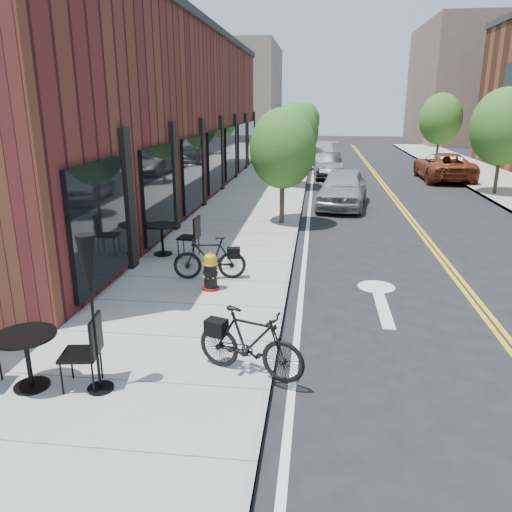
{
  "coord_description": "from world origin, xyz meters",
  "views": [
    {
      "loc": [
        0.56,
        -7.71,
        4.03
      ],
      "look_at": [
        -0.64,
        2.11,
        1.0
      ],
      "focal_mm": 35.0,
      "sensor_mm": 36.0,
      "label": 1
    }
  ],
  "objects_px": {
    "bicycle_left": "(210,258)",
    "bistro_set_c": "(162,235)",
    "parked_car_a": "(343,188)",
    "bicycle_right": "(250,343)",
    "bistro_set_b": "(27,353)",
    "parked_car_b": "(327,165)",
    "patio_umbrella": "(90,281)",
    "fire_hydrant": "(210,272)",
    "parked_car_c": "(322,154)",
    "parked_car_far": "(444,166)"
  },
  "relations": [
    {
      "from": "bicycle_left",
      "to": "bistro_set_c",
      "type": "height_order",
      "value": "bistro_set_c"
    },
    {
      "from": "bicycle_left",
      "to": "parked_car_a",
      "type": "relative_size",
      "value": 0.37
    },
    {
      "from": "bicycle_right",
      "to": "bistro_set_b",
      "type": "height_order",
      "value": "bistro_set_b"
    },
    {
      "from": "bistro_set_c",
      "to": "bicycle_right",
      "type": "bearing_deg",
      "value": -57.07
    },
    {
      "from": "bicycle_left",
      "to": "parked_car_b",
      "type": "relative_size",
      "value": 0.4
    },
    {
      "from": "bistro_set_b",
      "to": "patio_umbrella",
      "type": "relative_size",
      "value": 0.89
    },
    {
      "from": "fire_hydrant",
      "to": "parked_car_a",
      "type": "distance_m",
      "value": 10.78
    },
    {
      "from": "parked_car_a",
      "to": "parked_car_c",
      "type": "bearing_deg",
      "value": 101.08
    },
    {
      "from": "bistro_set_b",
      "to": "parked_car_far",
      "type": "distance_m",
      "value": 25.07
    },
    {
      "from": "bistro_set_b",
      "to": "parked_car_far",
      "type": "xyz_separation_m",
      "value": [
        10.82,
        22.62,
        0.08
      ]
    },
    {
      "from": "fire_hydrant",
      "to": "bistro_set_b",
      "type": "distance_m",
      "value": 4.54
    },
    {
      "from": "parked_car_c",
      "to": "bistro_set_b",
      "type": "bearing_deg",
      "value": -92.19
    },
    {
      "from": "bicycle_right",
      "to": "bistro_set_c",
      "type": "relative_size",
      "value": 0.86
    },
    {
      "from": "bicycle_left",
      "to": "patio_umbrella",
      "type": "bearing_deg",
      "value": -15.78
    },
    {
      "from": "fire_hydrant",
      "to": "parked_car_far",
      "type": "relative_size",
      "value": 0.16
    },
    {
      "from": "bistro_set_c",
      "to": "parked_car_far",
      "type": "xyz_separation_m",
      "value": [
        10.91,
        15.98,
        0.08
      ]
    },
    {
      "from": "parked_car_far",
      "to": "parked_car_c",
      "type": "bearing_deg",
      "value": -41.89
    },
    {
      "from": "patio_umbrella",
      "to": "parked_car_a",
      "type": "distance_m",
      "value": 14.98
    },
    {
      "from": "parked_car_a",
      "to": "parked_car_far",
      "type": "bearing_deg",
      "value": 62.4
    },
    {
      "from": "bistro_set_b",
      "to": "parked_car_a",
      "type": "xyz_separation_m",
      "value": [
        5.02,
        14.46,
        0.11
      ]
    },
    {
      "from": "bistro_set_b",
      "to": "parked_car_b",
      "type": "height_order",
      "value": "parked_car_b"
    },
    {
      "from": "bicycle_left",
      "to": "bistro_set_b",
      "type": "distance_m",
      "value": 5.12
    },
    {
      "from": "parked_car_c",
      "to": "bicycle_left",
      "type": "bearing_deg",
      "value": -90.14
    },
    {
      "from": "fire_hydrant",
      "to": "parked_car_c",
      "type": "bearing_deg",
      "value": 95.83
    },
    {
      "from": "bistro_set_c",
      "to": "parked_car_c",
      "type": "relative_size",
      "value": 0.38
    },
    {
      "from": "fire_hydrant",
      "to": "parked_car_a",
      "type": "height_order",
      "value": "parked_car_a"
    },
    {
      "from": "parked_car_far",
      "to": "bistro_set_b",
      "type": "bearing_deg",
      "value": 64.07
    },
    {
      "from": "fire_hydrant",
      "to": "bistro_set_c",
      "type": "bearing_deg",
      "value": 138.54
    },
    {
      "from": "fire_hydrant",
      "to": "parked_car_far",
      "type": "distance_m",
      "value": 20.54
    },
    {
      "from": "patio_umbrella",
      "to": "bistro_set_b",
      "type": "bearing_deg",
      "value": -177.0
    },
    {
      "from": "fire_hydrant",
      "to": "bistro_set_b",
      "type": "relative_size",
      "value": 0.42
    },
    {
      "from": "bistro_set_c",
      "to": "patio_umbrella",
      "type": "relative_size",
      "value": 0.88
    },
    {
      "from": "bicycle_left",
      "to": "parked_car_b",
      "type": "xyz_separation_m",
      "value": [
        2.95,
        18.06,
        0.06
      ]
    },
    {
      "from": "parked_car_c",
      "to": "bicycle_right",
      "type": "bearing_deg",
      "value": -86.11
    },
    {
      "from": "parked_car_c",
      "to": "parked_car_far",
      "type": "relative_size",
      "value": 0.98
    },
    {
      "from": "parked_car_b",
      "to": "parked_car_c",
      "type": "distance_m",
      "value": 5.53
    },
    {
      "from": "bicycle_right",
      "to": "parked_car_a",
      "type": "relative_size",
      "value": 0.39
    },
    {
      "from": "bicycle_left",
      "to": "bistro_set_c",
      "type": "xyz_separation_m",
      "value": [
        -1.68,
        1.77,
        0.04
      ]
    },
    {
      "from": "patio_umbrella",
      "to": "parked_car_far",
      "type": "xyz_separation_m",
      "value": [
        9.8,
        22.56,
        -1.01
      ]
    },
    {
      "from": "parked_car_a",
      "to": "parked_car_c",
      "type": "xyz_separation_m",
      "value": [
        -0.8,
        14.0,
        -0.0
      ]
    },
    {
      "from": "patio_umbrella",
      "to": "parked_car_far",
      "type": "height_order",
      "value": "patio_umbrella"
    },
    {
      "from": "bistro_set_b",
      "to": "parked_car_far",
      "type": "relative_size",
      "value": 0.38
    },
    {
      "from": "bicycle_right",
      "to": "patio_umbrella",
      "type": "xyz_separation_m",
      "value": [
        -2.06,
        -0.68,
        1.11
      ]
    },
    {
      "from": "fire_hydrant",
      "to": "bicycle_right",
      "type": "xyz_separation_m",
      "value": [
        1.34,
        -3.46,
        0.12
      ]
    },
    {
      "from": "bistro_set_c",
      "to": "parked_car_far",
      "type": "height_order",
      "value": "parked_car_far"
    },
    {
      "from": "parked_car_c",
      "to": "parked_car_b",
      "type": "bearing_deg",
      "value": -80.49
    },
    {
      "from": "patio_umbrella",
      "to": "parked_car_a",
      "type": "xyz_separation_m",
      "value": [
        4.0,
        14.4,
        -0.99
      ]
    },
    {
      "from": "bistro_set_c",
      "to": "patio_umbrella",
      "type": "distance_m",
      "value": 6.77
    },
    {
      "from": "parked_car_a",
      "to": "parked_car_far",
      "type": "height_order",
      "value": "parked_car_a"
    },
    {
      "from": "fire_hydrant",
      "to": "bicycle_left",
      "type": "height_order",
      "value": "bicycle_left"
    }
  ]
}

